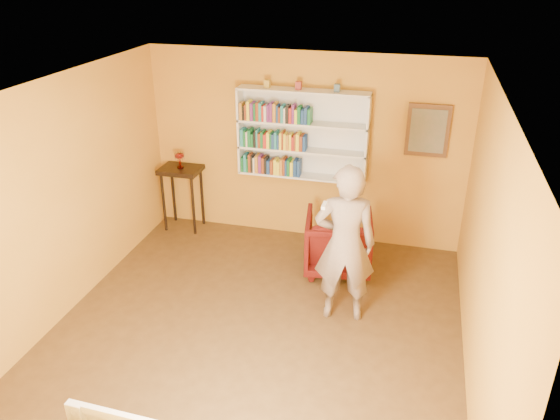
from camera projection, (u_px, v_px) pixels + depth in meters
The scene contains 14 objects.
room_shell at pixel (252, 255), 5.65m from camera, with size 5.30×5.80×2.88m.
bookshelf at pixel (303, 134), 7.51m from camera, with size 1.80×0.29×1.23m.
books_row_lower at pixel (271, 165), 7.72m from camera, with size 0.86×0.19×0.26m.
books_row_middle at pixel (274, 140), 7.55m from camera, with size 0.93×0.19×0.25m.
books_row_upper at pixel (275, 113), 7.38m from camera, with size 0.99×0.19×0.26m.
ornament_left at pixel (267, 84), 7.29m from camera, with size 0.08×0.08×0.10m, color gold.
ornament_centre at pixel (299, 86), 7.19m from camera, with size 0.08×0.08×0.10m, color #9B3633.
ornament_right at pixel (337, 88), 7.07m from camera, with size 0.07×0.07×0.10m, color #435E70.
framed_painting at pixel (428, 131), 7.11m from camera, with size 0.55×0.05×0.70m.
console_table at pixel (181, 178), 8.12m from camera, with size 0.60×0.46×0.98m.
ruby_lustre at pixel (180, 157), 7.98m from camera, with size 0.14×0.14×0.23m.
armchair at pixel (338, 242), 7.18m from camera, with size 0.85×0.87×0.79m, color #410405.
person at pixel (345, 244), 6.01m from camera, with size 0.69×0.45×1.88m, color #7E6B5D.
game_remote at pixel (324, 205), 5.49m from camera, with size 0.04×0.15×0.04m, color white.
Camera 1 is at (1.52, -4.68, 3.86)m, focal length 35.00 mm.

